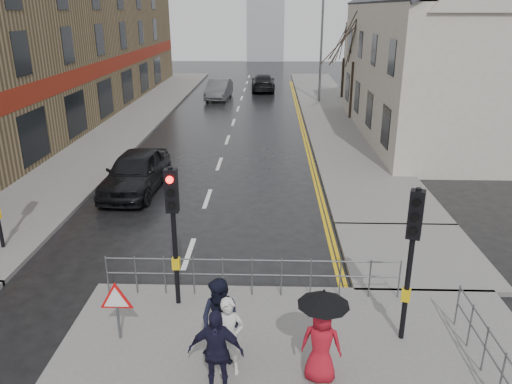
# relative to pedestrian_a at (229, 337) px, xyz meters

# --- Properties ---
(ground) EXTENTS (120.00, 120.00, 0.00)m
(ground) POSITION_rel_pedestrian_a_xyz_m (-1.62, 2.18, -0.94)
(ground) COLOR black
(ground) RESTS_ON ground
(left_pavement) EXTENTS (4.00, 44.00, 0.14)m
(left_pavement) POSITION_rel_pedestrian_a_xyz_m (-8.12, 25.18, -0.87)
(left_pavement) COLOR #605E5B
(left_pavement) RESTS_ON ground
(right_pavement) EXTENTS (4.00, 40.00, 0.14)m
(right_pavement) POSITION_rel_pedestrian_a_xyz_m (4.88, 27.18, -0.87)
(right_pavement) COLOR #605E5B
(right_pavement) RESTS_ON ground
(pavement_bridge_right) EXTENTS (4.00, 4.20, 0.14)m
(pavement_bridge_right) POSITION_rel_pedestrian_a_xyz_m (4.88, 5.18, -0.87)
(pavement_bridge_right) COLOR #605E5B
(pavement_bridge_right) RESTS_ON ground
(building_left_terrace) EXTENTS (8.00, 42.00, 10.00)m
(building_left_terrace) POSITION_rel_pedestrian_a_xyz_m (-13.62, 24.18, 4.06)
(building_left_terrace) COLOR olive
(building_left_terrace) RESTS_ON ground
(building_right_cream) EXTENTS (9.00, 16.40, 10.10)m
(building_right_cream) POSITION_rel_pedestrian_a_xyz_m (10.38, 20.18, 3.84)
(building_right_cream) COLOR beige
(building_right_cream) RESTS_ON ground
(traffic_signal_near_left) EXTENTS (0.28, 0.27, 3.40)m
(traffic_signal_near_left) POSITION_rel_pedestrian_a_xyz_m (-1.42, 2.37, 1.52)
(traffic_signal_near_left) COLOR black
(traffic_signal_near_left) RESTS_ON near_pavement
(traffic_signal_near_right) EXTENTS (0.34, 0.33, 3.40)m
(traffic_signal_near_right) POSITION_rel_pedestrian_a_xyz_m (3.58, 1.17, 1.52)
(traffic_signal_near_right) COLOR black
(traffic_signal_near_right) RESTS_ON near_pavement
(guard_railing_front) EXTENTS (7.14, 0.04, 1.00)m
(guard_railing_front) POSITION_rel_pedestrian_a_xyz_m (0.33, 2.78, -0.08)
(guard_railing_front) COLOR #595B5E
(guard_railing_front) RESTS_ON near_pavement
(guard_railing_side) EXTENTS (0.04, 4.54, 1.00)m
(guard_railing_side) POSITION_rel_pedestrian_a_xyz_m (4.88, -0.57, -0.10)
(guard_railing_side) COLOR #595B5E
(guard_railing_side) RESTS_ON near_pavement
(warning_sign) EXTENTS (0.80, 0.07, 1.35)m
(warning_sign) POSITION_rel_pedestrian_a_xyz_m (-2.42, 0.97, 0.10)
(warning_sign) COLOR #595B5E
(warning_sign) RESTS_ON near_pavement
(street_lamp) EXTENTS (1.83, 0.25, 8.00)m
(street_lamp) POSITION_rel_pedestrian_a_xyz_m (4.20, 30.18, 3.76)
(street_lamp) COLOR #595B5E
(street_lamp) RESTS_ON right_pavement
(tree_near) EXTENTS (2.40, 2.40, 6.58)m
(tree_near) POSITION_rel_pedestrian_a_xyz_m (5.88, 24.18, 4.19)
(tree_near) COLOR black
(tree_near) RESTS_ON right_pavement
(tree_far) EXTENTS (2.40, 2.40, 5.64)m
(tree_far) POSITION_rel_pedestrian_a_xyz_m (6.38, 32.18, 3.48)
(tree_far) COLOR black
(tree_far) RESTS_ON right_pavement
(pedestrian_a) EXTENTS (0.60, 0.40, 1.61)m
(pedestrian_a) POSITION_rel_pedestrian_a_xyz_m (0.00, 0.00, 0.00)
(pedestrian_a) COLOR silver
(pedestrian_a) RESTS_ON near_pavement
(pedestrian_b) EXTENTS (1.09, 1.02, 1.79)m
(pedestrian_b) POSITION_rel_pedestrian_a_xyz_m (-0.18, 0.34, 0.09)
(pedestrian_b) COLOR black
(pedestrian_b) RESTS_ON near_pavement
(pedestrian_with_umbrella) EXTENTS (0.96, 0.96, 1.91)m
(pedestrian_with_umbrella) POSITION_rel_pedestrian_a_xyz_m (1.73, -0.14, 0.28)
(pedestrian_with_umbrella) COLOR #A81322
(pedestrian_with_umbrella) RESTS_ON near_pavement
(pedestrian_d) EXTENTS (1.03, 0.48, 1.72)m
(pedestrian_d) POSITION_rel_pedestrian_a_xyz_m (-0.19, -0.53, 0.06)
(pedestrian_d) COLOR black
(pedestrian_d) RESTS_ON near_pavement
(car_parked) EXTENTS (2.17, 4.81, 1.60)m
(car_parked) POSITION_rel_pedestrian_a_xyz_m (-4.47, 10.40, -0.14)
(car_parked) COLOR black
(car_parked) RESTS_ON ground
(car_mid) EXTENTS (1.92, 4.69, 1.51)m
(car_mid) POSITION_rel_pedestrian_a_xyz_m (-3.38, 31.78, -0.19)
(car_mid) COLOR #46494B
(car_mid) RESTS_ON ground
(car_far) EXTENTS (2.11, 4.94, 1.42)m
(car_far) POSITION_rel_pedestrian_a_xyz_m (0.04, 36.01, -0.23)
(car_far) COLOR black
(car_far) RESTS_ON ground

